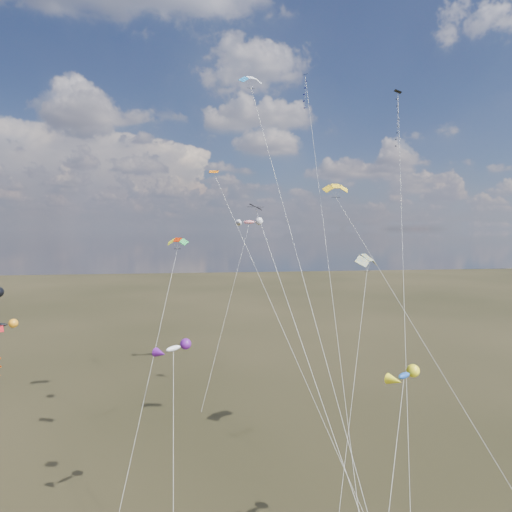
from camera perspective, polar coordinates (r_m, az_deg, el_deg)
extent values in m
cube|color=black|center=(56.47, 17.31, 19.04)|extent=(0.92, 0.97, 0.35)
cylinder|color=silver|center=(39.45, 17.92, -1.43)|extent=(11.62, 27.79, 37.17)
cube|color=#091947|center=(62.20, 6.17, 21.64)|extent=(0.76, 0.73, 0.24)
cylinder|color=silver|center=(42.86, 8.70, 1.83)|extent=(4.18, 32.52, 41.30)
cube|color=black|center=(31.81, -0.04, 6.15)|extent=(1.02, 1.07, 0.38)
cylinder|color=silver|center=(26.52, 8.87, -19.09)|extent=(5.56, 16.10, 23.33)
cube|color=#E56300|center=(47.87, -5.30, 10.45)|extent=(1.09, 1.04, 0.37)
cylinder|color=silver|center=(40.65, 2.84, -7.89)|extent=(10.45, 16.67, 27.69)
cylinder|color=silver|center=(40.28, 20.27, -9.42)|extent=(9.45, 17.79, 26.00)
cylinder|color=silver|center=(35.66, 5.79, -1.38)|extent=(4.32, 27.89, 37.67)
cylinder|color=silver|center=(40.43, 12.17, -14.38)|extent=(7.29, 13.08, 19.01)
cylinder|color=silver|center=(39.74, -13.10, -13.36)|extent=(4.39, 10.76, 20.79)
ellipsoid|color=black|center=(54.13, -29.39, -7.52)|extent=(2.93, 1.65, 1.01)
ellipsoid|color=white|center=(35.00, -10.29, -11.30)|extent=(2.63, 2.59, 0.94)
cylinder|color=silver|center=(32.04, -10.29, -25.21)|extent=(0.29, 11.47, 12.96)
ellipsoid|color=red|center=(68.76, -0.87, 4.27)|extent=(3.42, 1.50, 1.40)
cylinder|color=silver|center=(61.76, -3.54, -6.28)|extent=(7.75, 15.03, 22.85)
cube|color=#332316|center=(57.46, -6.91, -18.85)|extent=(0.10, 0.10, 0.12)
ellipsoid|color=#1C4BA8|center=(32.16, 18.01, -14.03)|extent=(2.53, 2.08, 1.01)
cylinder|color=silver|center=(29.86, 16.24, -28.38)|extent=(5.95, 8.90, 12.26)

